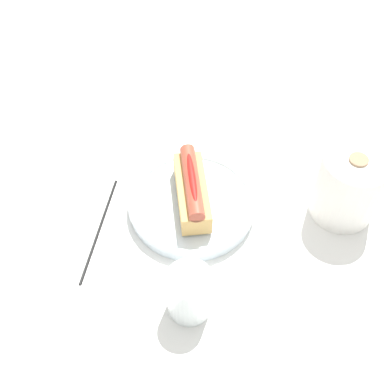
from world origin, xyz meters
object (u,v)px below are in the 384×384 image
paper_towel_roll (348,187)px  chopstick_near (99,228)px  hotdog_front (192,189)px  serving_bowl (192,204)px  water_glass (189,294)px

paper_towel_roll → chopstick_near: (-0.02, -0.43, -0.06)m
paper_towel_roll → chopstick_near: 0.43m
hotdog_front → chopstick_near: hotdog_front is taller
hotdog_front → serving_bowl: bearing=26.6°
chopstick_near → paper_towel_roll: bearing=105.3°
serving_bowl → water_glass: bearing=-9.5°
hotdog_front → water_glass: 0.19m
serving_bowl → paper_towel_roll: paper_towel_roll is taller
hotdog_front → chopstick_near: size_ratio=0.69×
water_glass → paper_towel_roll: paper_towel_roll is taller
water_glass → serving_bowl: bearing=170.5°
hotdog_front → paper_towel_roll: (0.04, 0.26, 0.01)m
paper_towel_roll → chopstick_near: size_ratio=0.61×
hotdog_front → water_glass: hotdog_front is taller
chopstick_near → hotdog_front: bearing=114.9°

